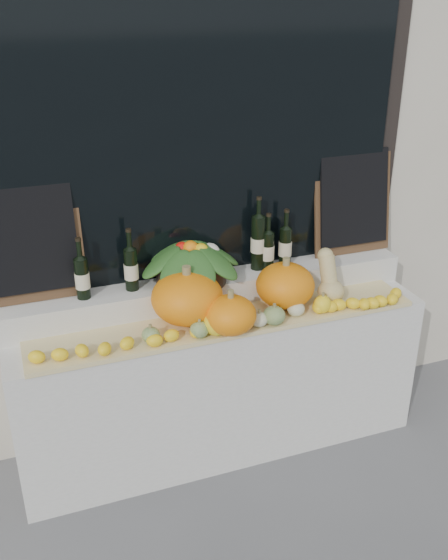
{
  "coord_description": "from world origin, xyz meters",
  "views": [
    {
      "loc": [
        -1.01,
        -1.31,
        2.52
      ],
      "look_at": [
        0.0,
        1.45,
        1.12
      ],
      "focal_mm": 40.0,
      "sensor_mm": 36.0,
      "label": 1
    }
  ],
  "objects_px": {
    "pumpkin_right": "(285,285)",
    "butternut_squash": "(329,281)",
    "pumpkin_left": "(187,298)",
    "produce_bowl": "(191,261)",
    "wine_bottle_tall": "(258,242)"
  },
  "relations": [
    {
      "from": "pumpkin_left",
      "to": "pumpkin_right",
      "type": "bearing_deg",
      "value": -1.38
    },
    {
      "from": "pumpkin_right",
      "to": "butternut_squash",
      "type": "height_order",
      "value": "butternut_squash"
    },
    {
      "from": "pumpkin_left",
      "to": "butternut_squash",
      "type": "distance_m",
      "value": 0.81
    },
    {
      "from": "wine_bottle_tall",
      "to": "pumpkin_left",
      "type": "bearing_deg",
      "value": -155.37
    },
    {
      "from": "produce_bowl",
      "to": "wine_bottle_tall",
      "type": "height_order",
      "value": "wine_bottle_tall"
    },
    {
      "from": "produce_bowl",
      "to": "wine_bottle_tall",
      "type": "distance_m",
      "value": 0.41
    },
    {
      "from": "pumpkin_right",
      "to": "wine_bottle_tall",
      "type": "relative_size",
      "value": 0.76
    },
    {
      "from": "pumpkin_right",
      "to": "butternut_squash",
      "type": "distance_m",
      "value": 0.26
    },
    {
      "from": "pumpkin_right",
      "to": "wine_bottle_tall",
      "type": "distance_m",
      "value": 0.3
    },
    {
      "from": "butternut_squash",
      "to": "wine_bottle_tall",
      "type": "bearing_deg",
      "value": 140.4
    },
    {
      "from": "pumpkin_right",
      "to": "produce_bowl",
      "type": "distance_m",
      "value": 0.53
    },
    {
      "from": "butternut_squash",
      "to": "produce_bowl",
      "type": "bearing_deg",
      "value": 162.05
    },
    {
      "from": "butternut_squash",
      "to": "produce_bowl",
      "type": "height_order",
      "value": "produce_bowl"
    },
    {
      "from": "pumpkin_left",
      "to": "pumpkin_right",
      "type": "height_order",
      "value": "pumpkin_left"
    },
    {
      "from": "pumpkin_right",
      "to": "wine_bottle_tall",
      "type": "height_order",
      "value": "wine_bottle_tall"
    }
  ]
}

